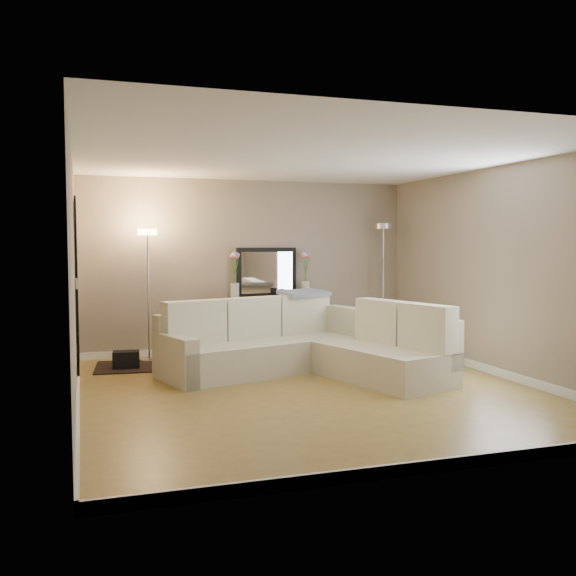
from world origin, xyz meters
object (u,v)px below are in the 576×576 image
object	(u,v)px
floor_lamp_unlit	(383,260)
floor_lamp_lit	(148,268)
console_table	(266,322)
sectional_sofa	(304,346)

from	to	relation	value
floor_lamp_unlit	floor_lamp_lit	bearing A→B (deg)	-179.37
floor_lamp_lit	floor_lamp_unlit	bearing A→B (deg)	0.63
floor_lamp_lit	console_table	bearing A→B (deg)	5.57
sectional_sofa	floor_lamp_lit	world-z (taller)	floor_lamp_lit
floor_lamp_lit	floor_lamp_unlit	size ratio (longest dim) A/B	0.94
console_table	floor_lamp_unlit	xyz separation A→B (m)	(1.87, -0.13, 0.91)
console_table	floor_lamp_lit	bearing A→B (deg)	-174.43
console_table	sectional_sofa	bearing A→B (deg)	-88.41
console_table	floor_lamp_lit	size ratio (longest dim) A/B	0.75
sectional_sofa	floor_lamp_unlit	bearing A→B (deg)	39.01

